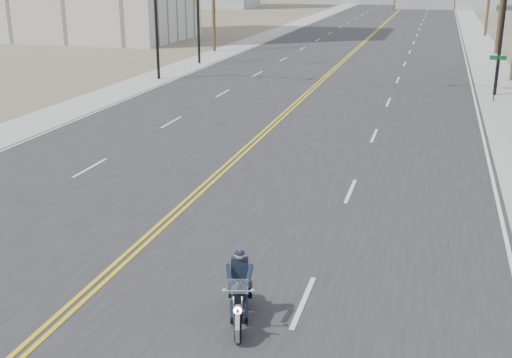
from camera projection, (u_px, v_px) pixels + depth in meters
name	position (u px, v px, depth m)	size (l,w,h in m)	color
road	(374.00, 33.00, 76.36)	(20.00, 200.00, 0.01)	#303033
sidewalk_left	(281.00, 30.00, 79.31)	(3.00, 200.00, 0.01)	#A5A5A0
sidewalk_right	(476.00, 35.00, 73.40)	(3.00, 200.00, 0.01)	#A5A5A0
traffic_mast_left	(184.00, 6.00, 42.37)	(7.10, 0.26, 7.00)	black
traffic_mast_right	(468.00, 11.00, 37.76)	(7.10, 0.26, 7.00)	black
traffic_mast_far	(218.00, 1.00, 49.79)	(6.10, 0.26, 7.00)	black
street_sign	(497.00, 70.00, 36.44)	(0.90, 0.06, 2.62)	black
motorcyclist	(239.00, 289.00, 13.67)	(0.87, 2.03, 1.59)	black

